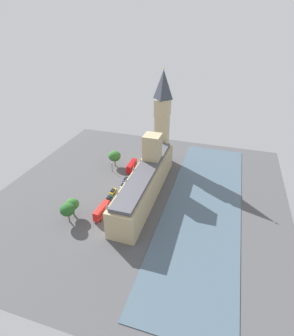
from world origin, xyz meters
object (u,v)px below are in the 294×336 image
at_px(car_dark_green_kerbside, 109,198).
at_px(street_lamp_slot_11, 73,209).
at_px(plane_tree_near_tower, 115,156).
at_px(plane_tree_under_trees, 72,204).
at_px(pedestrian_opposite_hall, 138,176).
at_px(clock_tower, 162,117).
at_px(car_yellow_cab_corner, 113,191).
at_px(street_lamp_slot_10, 112,165).
at_px(double_decker_bus_trailing, 102,211).
at_px(car_blue_by_river_gate, 126,179).
at_px(parliament_building, 146,180).
at_px(double_decker_bus_far_end, 132,166).
at_px(car_white_leading, 123,185).
at_px(plane_tree_midblock, 67,210).

relative_size(car_dark_green_kerbside, street_lamp_slot_11, 0.69).
bearing_deg(street_lamp_slot_11, plane_tree_near_tower, -88.52).
bearing_deg(plane_tree_under_trees, pedestrian_opposite_hall, -113.84).
height_order(clock_tower, car_yellow_cab_corner, clock_tower).
xyz_separation_m(car_yellow_cab_corner, street_lamp_slot_10, (8.47, -18.37, 3.16)).
bearing_deg(clock_tower, double_decker_bus_trailing, 78.26).
height_order(car_blue_by_river_gate, street_lamp_slot_10, street_lamp_slot_10).
distance_m(pedestrian_opposite_hall, plane_tree_near_tower, 19.10).
bearing_deg(parliament_building, street_lamp_slot_10, -30.74).
height_order(car_yellow_cab_corner, plane_tree_under_trees, plane_tree_under_trees).
distance_m(car_dark_green_kerbside, street_lamp_slot_10, 25.95).
height_order(car_yellow_cab_corner, street_lamp_slot_10, street_lamp_slot_10).
relative_size(pedestrian_opposite_hall, plane_tree_under_trees, 0.20).
height_order(double_decker_bus_far_end, street_lamp_slot_10, street_lamp_slot_10).
distance_m(plane_tree_under_trees, street_lamp_slot_10, 38.71).
relative_size(car_dark_green_kerbside, pedestrian_opposite_hall, 2.87).
height_order(parliament_building, pedestrian_opposite_hall, parliament_building).
relative_size(car_yellow_cab_corner, double_decker_bus_trailing, 0.44).
bearing_deg(car_white_leading, plane_tree_midblock, -108.12).
distance_m(car_dark_green_kerbside, plane_tree_near_tower, 32.48).
distance_m(double_decker_bus_trailing, street_lamp_slot_10, 36.97).
distance_m(double_decker_bus_far_end, plane_tree_near_tower, 11.51).
relative_size(plane_tree_midblock, street_lamp_slot_11, 1.31).
bearing_deg(street_lamp_slot_10, car_dark_green_kerbside, 110.43).
height_order(parliament_building, street_lamp_slot_11, parliament_building).
distance_m(double_decker_bus_far_end, car_white_leading, 16.91).
height_order(pedestrian_opposite_hall, plane_tree_near_tower, plane_tree_near_tower).
distance_m(clock_tower, double_decker_bus_trailing, 61.78).
bearing_deg(pedestrian_opposite_hall, double_decker_bus_far_end, -143.81).
bearing_deg(plane_tree_midblock, car_yellow_cab_corner, -109.97).
xyz_separation_m(car_dark_green_kerbside, plane_tree_under_trees, (9.87, 14.52, 4.97)).
xyz_separation_m(car_dark_green_kerbside, plane_tree_midblock, (9.44, 18.76, 5.45)).
distance_m(car_white_leading, street_lamp_slot_10, 16.95).
xyz_separation_m(parliament_building, car_yellow_cab_corner, (15.51, 4.11, -6.88)).
bearing_deg(car_blue_by_river_gate, parliament_building, 153.38).
bearing_deg(plane_tree_midblock, plane_tree_near_tower, -89.33).
relative_size(plane_tree_midblock, street_lamp_slot_10, 1.57).
relative_size(car_blue_by_river_gate, plane_tree_under_trees, 0.52).
xyz_separation_m(double_decker_bus_trailing, plane_tree_midblock, (11.23, 7.57, 3.70)).
height_order(parliament_building, car_yellow_cab_corner, parliament_building).
bearing_deg(pedestrian_opposite_hall, car_white_leading, -29.70).
xyz_separation_m(car_yellow_cab_corner, plane_tree_under_trees, (9.35, 20.30, 4.97)).
relative_size(car_yellow_cab_corner, plane_tree_near_tower, 0.51).
relative_size(car_blue_by_river_gate, car_yellow_cab_corner, 0.93).
bearing_deg(car_yellow_cab_corner, plane_tree_midblock, -110.94).
height_order(plane_tree_near_tower, street_lamp_slot_11, plane_tree_near_tower).
xyz_separation_m(car_white_leading, pedestrian_opposite_hall, (-4.28, -10.81, -0.15)).
distance_m(car_blue_by_river_gate, car_dark_green_kerbside, 17.48).
distance_m(plane_tree_under_trees, street_lamp_slot_11, 2.04).
relative_size(plane_tree_near_tower, plane_tree_midblock, 1.02).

